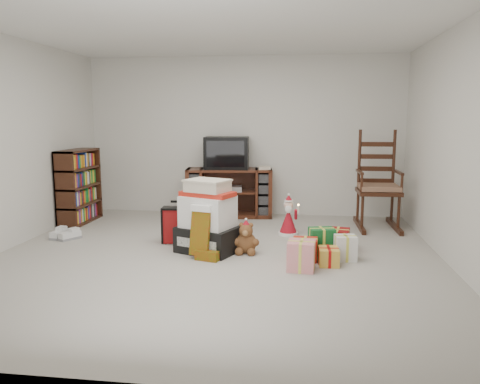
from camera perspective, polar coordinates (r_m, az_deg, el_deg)
name	(u,v)px	position (r m, az deg, el deg)	size (l,w,h in m)	color
room	(214,145)	(5.03, -3.18, 5.68)	(5.01, 5.01, 2.51)	#A49E96
tv_stand	(229,193)	(7.34, -1.32, -0.07)	(1.37, 0.63, 0.76)	#491E14
bookshelf	(79,188)	(7.30, -19.02, 0.51)	(0.30, 0.89, 1.08)	#36190E
rocking_chair	(377,193)	(6.90, 16.40, -0.11)	(0.59, 0.96, 1.43)	#36190E
gift_pile	(208,221)	(5.41, -3.93, -3.57)	(0.79, 0.69, 0.83)	black
red_suitcase	(177,225)	(5.86, -7.65, -4.00)	(0.36, 0.21, 0.53)	maroon
stocking	(200,232)	(5.17, -4.88, -4.86)	(0.28, 0.12, 0.61)	#0F7D0D
teddy_bear	(246,240)	(5.39, 0.75, -5.86)	(0.24, 0.21, 0.35)	brown
santa_figurine	(288,219)	(6.25, 5.92, -3.33)	(0.26, 0.25, 0.54)	maroon
mrs_claus_figurine	(210,226)	(5.69, -3.66, -4.14)	(0.31, 0.30, 0.64)	maroon
sneaker_pair	(64,235)	(6.45, -20.62, -4.92)	(0.37, 0.30, 0.10)	silver
gift_cluster	(323,248)	(5.24, 10.14, -6.76)	(0.74, 1.04, 0.25)	#B42214
crt_television	(227,153)	(7.27, -1.64, 4.80)	(0.71, 0.54, 0.49)	black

